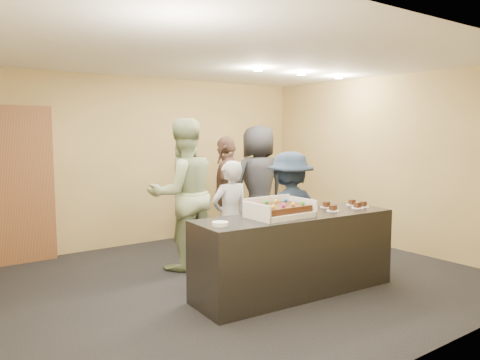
{
  "coord_description": "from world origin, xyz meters",
  "views": [
    {
      "loc": [
        -3.21,
        -4.58,
        1.84
      ],
      "look_at": [
        0.13,
        0.0,
        1.24
      ],
      "focal_mm": 35.0,
      "sensor_mm": 36.0,
      "label": 1
    }
  ],
  "objects_px": {
    "plate_stack": "(220,224)",
    "storage_cabinet": "(16,185)",
    "sheet_cake": "(280,208)",
    "person_dark_suit": "(259,184)",
    "person_server_grey": "(230,218)",
    "person_brown_extra": "(227,194)",
    "person_navy_man": "(290,214)",
    "cake_box": "(279,212)",
    "serving_counter": "(295,254)",
    "person_sage_man": "(183,194)"
  },
  "relations": [
    {
      "from": "person_server_grey",
      "to": "person_brown_extra",
      "type": "xyz_separation_m",
      "value": [
        0.66,
        1.03,
        0.15
      ]
    },
    {
      "from": "sheet_cake",
      "to": "plate_stack",
      "type": "distance_m",
      "value": 0.81
    },
    {
      "from": "plate_stack",
      "to": "person_server_grey",
      "type": "distance_m",
      "value": 1.32
    },
    {
      "from": "person_dark_suit",
      "to": "person_server_grey",
      "type": "bearing_deg",
      "value": 43.89
    },
    {
      "from": "storage_cabinet",
      "to": "plate_stack",
      "type": "xyz_separation_m",
      "value": [
        1.27,
        -3.18,
        -0.17
      ]
    },
    {
      "from": "person_navy_man",
      "to": "person_brown_extra",
      "type": "distance_m",
      "value": 1.53
    },
    {
      "from": "serving_counter",
      "to": "person_sage_man",
      "type": "bearing_deg",
      "value": 112.79
    },
    {
      "from": "person_brown_extra",
      "to": "serving_counter",
      "type": "bearing_deg",
      "value": 27.89
    },
    {
      "from": "cake_box",
      "to": "person_server_grey",
      "type": "distance_m",
      "value": 1.0
    },
    {
      "from": "sheet_cake",
      "to": "plate_stack",
      "type": "height_order",
      "value": "sheet_cake"
    },
    {
      "from": "person_navy_man",
      "to": "person_dark_suit",
      "type": "bearing_deg",
      "value": -103.81
    },
    {
      "from": "person_server_grey",
      "to": "person_navy_man",
      "type": "distance_m",
      "value": 0.76
    },
    {
      "from": "cake_box",
      "to": "person_dark_suit",
      "type": "distance_m",
      "value": 2.53
    },
    {
      "from": "person_dark_suit",
      "to": "person_brown_extra",
      "type": "bearing_deg",
      "value": 12.92
    },
    {
      "from": "storage_cabinet",
      "to": "sheet_cake",
      "type": "height_order",
      "value": "storage_cabinet"
    },
    {
      "from": "sheet_cake",
      "to": "person_server_grey",
      "type": "height_order",
      "value": "person_server_grey"
    },
    {
      "from": "person_sage_man",
      "to": "person_dark_suit",
      "type": "bearing_deg",
      "value": -158.0
    },
    {
      "from": "storage_cabinet",
      "to": "person_brown_extra",
      "type": "height_order",
      "value": "storage_cabinet"
    },
    {
      "from": "person_server_grey",
      "to": "person_brown_extra",
      "type": "distance_m",
      "value": 1.23
    },
    {
      "from": "person_navy_man",
      "to": "person_brown_extra",
      "type": "bearing_deg",
      "value": -81.08
    },
    {
      "from": "sheet_cake",
      "to": "person_navy_man",
      "type": "height_order",
      "value": "person_navy_man"
    },
    {
      "from": "cake_box",
      "to": "plate_stack",
      "type": "xyz_separation_m",
      "value": [
        -0.8,
        -0.04,
        -0.03
      ]
    },
    {
      "from": "person_sage_man",
      "to": "serving_counter",
      "type": "bearing_deg",
      "value": 113.36
    },
    {
      "from": "sheet_cake",
      "to": "person_server_grey",
      "type": "bearing_deg",
      "value": 88.58
    },
    {
      "from": "plate_stack",
      "to": "person_server_grey",
      "type": "height_order",
      "value": "person_server_grey"
    },
    {
      "from": "person_sage_man",
      "to": "person_dark_suit",
      "type": "xyz_separation_m",
      "value": [
        1.71,
        0.54,
        -0.03
      ]
    },
    {
      "from": "sheet_cake",
      "to": "person_dark_suit",
      "type": "distance_m",
      "value": 2.55
    },
    {
      "from": "sheet_cake",
      "to": "person_sage_man",
      "type": "distance_m",
      "value": 1.63
    },
    {
      "from": "serving_counter",
      "to": "person_dark_suit",
      "type": "bearing_deg",
      "value": 65.34
    },
    {
      "from": "cake_box",
      "to": "person_server_grey",
      "type": "xyz_separation_m",
      "value": [
        0.02,
        0.98,
        -0.21
      ]
    },
    {
      "from": "sheet_cake",
      "to": "person_server_grey",
      "type": "distance_m",
      "value": 1.04
    },
    {
      "from": "person_brown_extra",
      "to": "cake_box",
      "type": "bearing_deg",
      "value": 21.67
    },
    {
      "from": "storage_cabinet",
      "to": "person_brown_extra",
      "type": "xyz_separation_m",
      "value": [
        2.75,
        -1.13,
        -0.21
      ]
    },
    {
      "from": "person_brown_extra",
      "to": "person_navy_man",
      "type": "bearing_deg",
      "value": 37.42
    },
    {
      "from": "sheet_cake",
      "to": "person_brown_extra",
      "type": "relative_size",
      "value": 0.33
    },
    {
      "from": "sheet_cake",
      "to": "person_navy_man",
      "type": "xyz_separation_m",
      "value": [
        0.6,
        0.51,
        -0.21
      ]
    },
    {
      "from": "person_sage_man",
      "to": "person_navy_man",
      "type": "relative_size",
      "value": 1.27
    },
    {
      "from": "storage_cabinet",
      "to": "person_brown_extra",
      "type": "relative_size",
      "value": 1.24
    },
    {
      "from": "plate_stack",
      "to": "storage_cabinet",
      "type": "bearing_deg",
      "value": 111.78
    },
    {
      "from": "sheet_cake",
      "to": "person_brown_extra",
      "type": "bearing_deg",
      "value": 71.43
    },
    {
      "from": "person_sage_man",
      "to": "person_dark_suit",
      "type": "relative_size",
      "value": 1.04
    },
    {
      "from": "person_dark_suit",
      "to": "person_sage_man",
      "type": "bearing_deg",
      "value": 21.64
    },
    {
      "from": "person_navy_man",
      "to": "person_brown_extra",
      "type": "height_order",
      "value": "person_brown_extra"
    },
    {
      "from": "person_server_grey",
      "to": "storage_cabinet",
      "type": "bearing_deg",
      "value": -44.47
    },
    {
      "from": "person_server_grey",
      "to": "person_navy_man",
      "type": "bearing_deg",
      "value": 140.86
    },
    {
      "from": "person_server_grey",
      "to": "person_dark_suit",
      "type": "bearing_deg",
      "value": -138.7
    },
    {
      "from": "serving_counter",
      "to": "plate_stack",
      "type": "height_order",
      "value": "plate_stack"
    },
    {
      "from": "storage_cabinet",
      "to": "person_server_grey",
      "type": "height_order",
      "value": "storage_cabinet"
    },
    {
      "from": "storage_cabinet",
      "to": "cake_box",
      "type": "bearing_deg",
      "value": -56.56
    },
    {
      "from": "serving_counter",
      "to": "person_sage_man",
      "type": "height_order",
      "value": "person_sage_man"
    }
  ]
}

